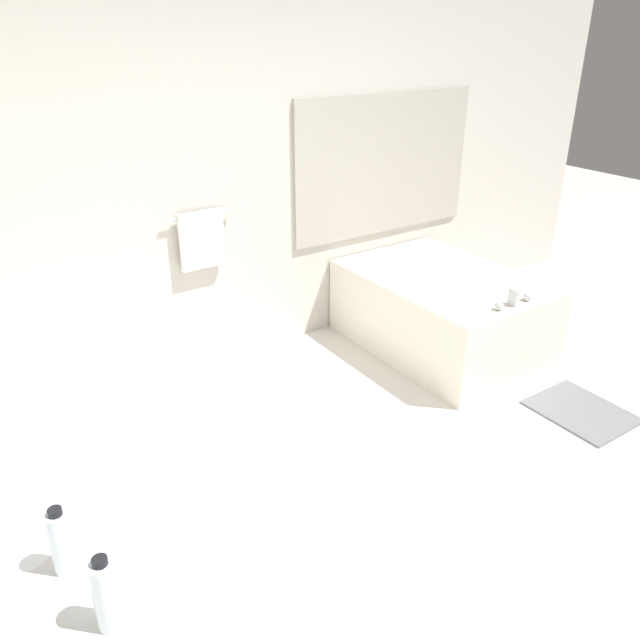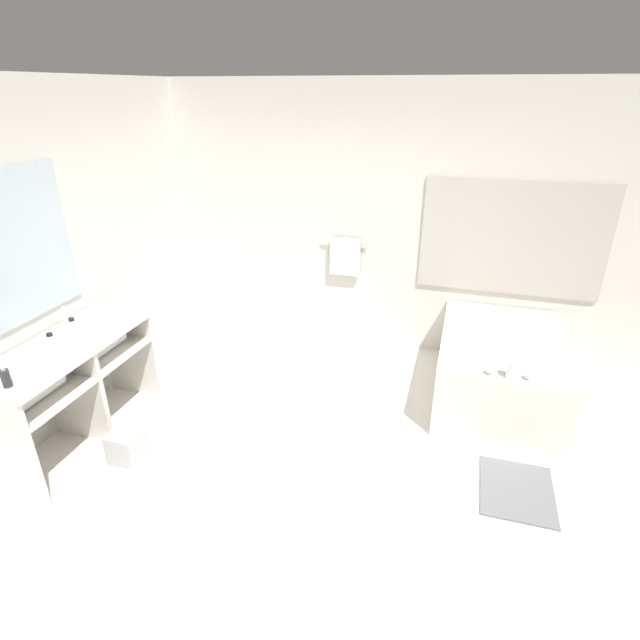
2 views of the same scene
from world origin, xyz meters
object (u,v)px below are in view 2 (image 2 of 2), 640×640
water_bottle_1 (53,350)px  soap_dispenser (6,378)px  waste_bin (126,446)px  bathtub (499,365)px  water_bottle_3 (74,333)px

water_bottle_1 → soap_dispenser: (-0.09, -0.32, -0.05)m
water_bottle_1 → waste_bin: size_ratio=1.00×
bathtub → water_bottle_1: 3.62m
water_bottle_1 → bathtub: bearing=31.2°
water_bottle_3 → waste_bin: (0.36, -0.12, -0.86)m
water_bottle_3 → waste_bin: water_bottle_3 is taller
waste_bin → water_bottle_3: bearing=161.6°
bathtub → water_bottle_3: bearing=-152.9°
water_bottle_1 → water_bottle_3: 0.27m
bathtub → waste_bin: bathtub is taller
water_bottle_3 → waste_bin: size_ratio=0.95×
water_bottle_1 → water_bottle_3: bearing=101.1°
soap_dispenser → waste_bin: (0.40, 0.46, -0.81)m
waste_bin → water_bottle_1: bearing=-155.0°
soap_dispenser → water_bottle_3: bearing=86.0°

